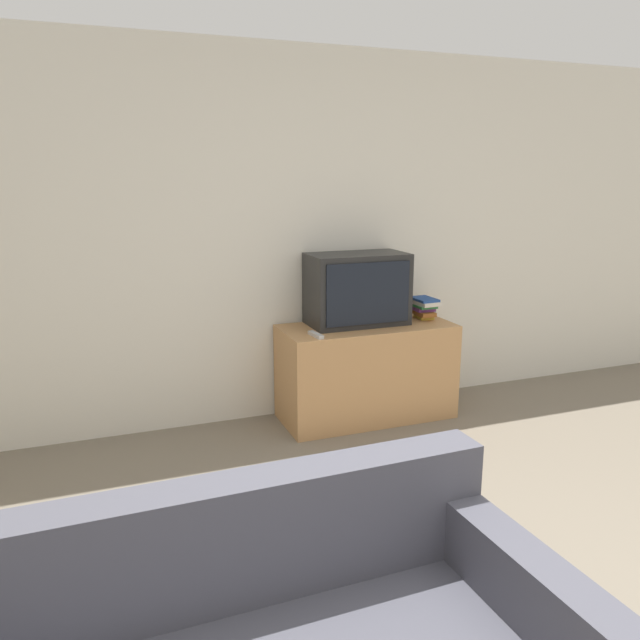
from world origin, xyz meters
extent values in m
cube|color=silver|center=(0.00, 3.03, 1.30)|extent=(9.00, 0.06, 2.60)
cube|color=tan|center=(0.54, 2.71, 0.35)|extent=(1.24, 0.53, 0.69)
cube|color=black|center=(0.49, 2.79, 0.94)|extent=(0.70, 0.37, 0.51)
cube|color=black|center=(0.49, 2.60, 0.94)|extent=(0.62, 0.01, 0.43)
cube|color=#474751|center=(-0.99, 0.51, 0.63)|extent=(1.83, 0.20, 0.41)
cube|color=gold|center=(1.04, 2.77, 0.71)|extent=(0.12, 0.15, 0.03)
cube|color=#995623|center=(1.02, 2.76, 0.74)|extent=(0.12, 0.20, 0.03)
cube|color=#7A3884|center=(1.03, 2.77, 0.77)|extent=(0.15, 0.15, 0.03)
cube|color=#2D753D|center=(1.02, 2.77, 0.79)|extent=(0.14, 0.21, 0.02)
cube|color=silver|center=(1.04, 2.75, 0.81)|extent=(0.17, 0.21, 0.03)
cube|color=#23478E|center=(1.03, 2.76, 0.84)|extent=(0.15, 0.22, 0.02)
cube|color=#B7B7B7|center=(0.09, 2.55, 0.70)|extent=(0.06, 0.17, 0.02)
camera|label=1|loc=(-1.31, -1.20, 1.74)|focal=35.00mm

